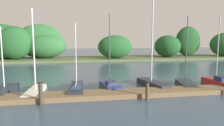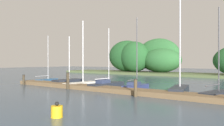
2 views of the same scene
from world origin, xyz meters
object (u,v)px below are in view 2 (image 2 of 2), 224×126
(sailboat_2, at_px, (82,83))
(channel_buoy_0, at_px, (57,111))
(mooring_piling_0, at_px, (24,80))
(mooring_piling_1, at_px, (68,81))
(sailboat_3, at_px, (107,85))
(sailboat_5, at_px, (180,88))
(sailboat_6, at_px, (218,93))
(sailboat_4, at_px, (136,86))
(sailboat_1, at_px, (69,81))
(sailboat_0, at_px, (48,80))
(mooring_piling_2, at_px, (135,88))

(sailboat_2, height_order, channel_buoy_0, sailboat_2)
(mooring_piling_0, bearing_deg, mooring_piling_1, 2.00)
(sailboat_3, xyz_separation_m, mooring_piling_1, (-2.22, -2.77, 0.42))
(sailboat_5, xyz_separation_m, sailboat_6, (2.88, -0.56, -0.13))
(sailboat_6, relative_size, mooring_piling_1, 4.17)
(sailboat_2, bearing_deg, sailboat_5, -82.23)
(sailboat_4, height_order, mooring_piling_0, sailboat_4)
(mooring_piling_1, bearing_deg, sailboat_2, 108.39)
(sailboat_6, bearing_deg, channel_buoy_0, 169.20)
(sailboat_3, height_order, mooring_piling_1, sailboat_3)
(sailboat_3, distance_m, sailboat_6, 9.42)
(sailboat_1, distance_m, sailboat_6, 14.89)
(sailboat_5, bearing_deg, channel_buoy_0, 159.50)
(sailboat_2, relative_size, mooring_piling_1, 4.41)
(sailboat_6, xyz_separation_m, mooring_piling_0, (-18.12, -3.12, 0.24))
(sailboat_4, relative_size, mooring_piling_1, 4.23)
(sailboat_4, relative_size, sailboat_6, 1.02)
(mooring_piling_1, bearing_deg, sailboat_3, 51.24)
(sailboat_0, bearing_deg, sailboat_1, -101.78)
(sailboat_1, height_order, sailboat_3, sailboat_3)
(sailboat_1, xyz_separation_m, mooring_piling_2, (10.29, -3.23, 0.31))
(sailboat_6, bearing_deg, sailboat_0, 100.76)
(sailboat_0, height_order, sailboat_2, sailboat_2)
(mooring_piling_2, bearing_deg, sailboat_0, 166.78)
(sailboat_6, bearing_deg, sailboat_2, 102.25)
(sailboat_5, height_order, sailboat_6, sailboat_5)
(sailboat_3, height_order, sailboat_5, sailboat_5)
(sailboat_1, distance_m, channel_buoy_0, 14.95)
(channel_buoy_0, bearing_deg, mooring_piling_1, 135.37)
(sailboat_2, bearing_deg, mooring_piling_2, -106.74)
(mooring_piling_0, bearing_deg, sailboat_2, 27.44)
(sailboat_2, bearing_deg, sailboat_6, -85.81)
(sailboat_0, distance_m, sailboat_6, 18.48)
(sailboat_3, height_order, channel_buoy_0, sailboat_3)
(sailboat_2, bearing_deg, sailboat_3, -85.07)
(mooring_piling_2, bearing_deg, mooring_piling_0, -179.91)
(sailboat_1, height_order, channel_buoy_0, sailboat_1)
(sailboat_0, relative_size, mooring_piling_1, 3.69)
(sailboat_4, distance_m, sailboat_6, 6.65)
(sailboat_0, bearing_deg, mooring_piling_0, 174.87)
(sailboat_3, height_order, mooring_piling_2, sailboat_3)
(sailboat_3, relative_size, mooring_piling_2, 4.44)
(sailboat_6, distance_m, mooring_piling_2, 5.55)
(sailboat_6, xyz_separation_m, mooring_piling_2, (-4.60, -3.09, 0.32))
(sailboat_4, xyz_separation_m, sailboat_6, (6.64, -0.33, -0.03))
(sailboat_6, distance_m, mooring_piling_1, 12.00)
(sailboat_4, distance_m, mooring_piling_0, 11.99)
(sailboat_4, bearing_deg, sailboat_0, 83.17)
(sailboat_0, height_order, mooring_piling_2, sailboat_0)
(sailboat_4, relative_size, channel_buoy_0, 9.00)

